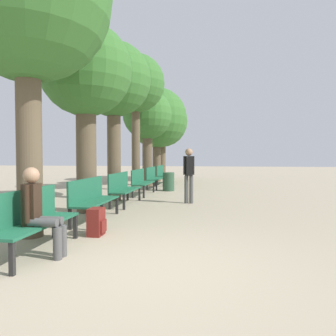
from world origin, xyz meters
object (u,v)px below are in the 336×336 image
Objects in this scene: bench_row_2 at (123,186)px; tree_row_3 at (136,85)px; tree_row_2 at (114,82)px; tree_row_4 at (147,117)px; bench_row_5 at (162,173)px; tree_row_1 at (86,74)px; bench_row_0 at (30,217)px; bench_row_4 at (153,176)px; tree_row_6 at (162,122)px; backpack at (96,222)px; tree_row_5 at (157,118)px; bench_row_3 at (141,180)px; pedestrian_near at (189,172)px; person_seated at (39,209)px; bench_row_1 at (92,197)px; trash_bin at (169,182)px.

bench_row_2 is 5.44m from tree_row_3.
tree_row_2 reaches higher than tree_row_4.
tree_row_1 is (-0.55, -8.62, 2.96)m from bench_row_5.
tree_row_3 is (-0.55, 8.70, 3.79)m from bench_row_0.
bench_row_4 is at bearing 84.95° from tree_row_1.
tree_row_2 is 9.60m from tree_row_6.
tree_row_4 is 9.27× the size of backpack.
tree_row_5 is at bearing 90.00° from tree_row_2.
bench_row_3 is at bearing -85.01° from tree_row_5.
tree_row_5 is at bearing 98.08° from bench_row_4.
tree_row_6 is (-0.55, 10.52, 2.96)m from bench_row_2.
backpack is (1.13, -14.21, -3.26)m from tree_row_6.
tree_row_3 is at bearing 90.00° from tree_row_1.
bench_row_2 is at bearing 90.00° from bench_row_0.
pedestrian_near reaches higher than bench_row_0.
tree_row_6 is at bearing 93.87° from bench_row_3.
person_seated is 5.80m from pedestrian_near.
bench_row_2 is 0.37× the size of tree_row_6.
trash_bin is (0.81, 6.33, -0.16)m from bench_row_1.
bench_row_0 is at bearing -90.00° from bench_row_3.
tree_row_1 is at bearing 98.96° from bench_row_0.
bench_row_0 is at bearing -95.26° from trash_bin.
bench_row_1 is at bearing -87.58° from tree_row_6.
bench_row_3 is 1.13× the size of pedestrian_near.
bench_row_2 is at bearing -90.00° from bench_row_4.
tree_row_6 is at bearing 92.98° from bench_row_2.
bench_row_5 is 4.44m from tree_row_6.
bench_row_0 is at bearing 145.20° from person_seated.
tree_row_6 reaches higher than tree_row_1.
bench_row_4 is at bearing 90.00° from bench_row_3.
bench_row_2 is 1.00× the size of bench_row_4.
bench_row_3 is 2.71m from pedestrian_near.
bench_row_2 is 7.26m from bench_row_5.
tree_row_3 reaches higher than trash_bin.
bench_row_3 and bench_row_4 have the same top height.
person_seated reaches higher than backpack.
tree_row_1 is 0.94× the size of tree_row_6.
pedestrian_near is (2.46, -9.98, -2.55)m from tree_row_6.
bench_row_1 is at bearing -90.00° from bench_row_3.
tree_row_1 reaches higher than backpack.
tree_row_5 is at bearing -90.00° from tree_row_6.
bench_row_0 is 0.33m from person_seated.
tree_row_5 is 1.82m from tree_row_6.
trash_bin is at bearing 82.75° from bench_row_1.
person_seated is at bearing -88.13° from bench_row_3.
tree_row_1 is 5.29m from tree_row_3.
tree_row_6 is 15.80m from person_seated.
bench_row_5 is 0.36× the size of tree_row_5.
bench_row_3 is 4.84m from bench_row_5.
tree_row_4 is at bearing -116.70° from bench_row_5.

